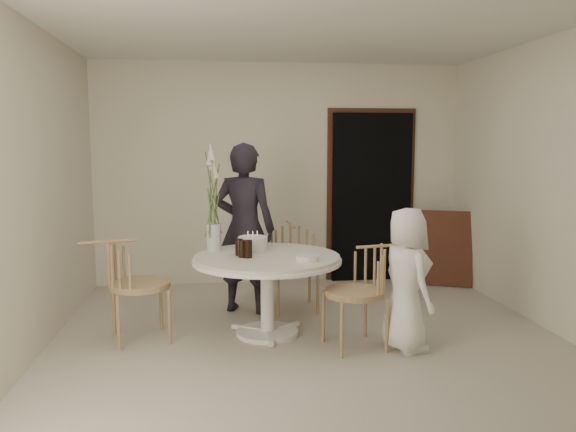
{
  "coord_description": "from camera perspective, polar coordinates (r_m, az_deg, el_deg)",
  "views": [
    {
      "loc": [
        -0.8,
        -4.65,
        1.71
      ],
      "look_at": [
        -0.16,
        0.3,
        1.08
      ],
      "focal_mm": 35.0,
      "sensor_mm": 36.0,
      "label": 1
    }
  ],
  "objects": [
    {
      "name": "ground",
      "position": [
        5.02,
        2.26,
        -12.68
      ],
      "size": [
        4.5,
        4.5,
        0.0
      ],
      "primitive_type": "plane",
      "color": "#BAB29F",
      "rests_on": "ground"
    },
    {
      "name": "room_shell",
      "position": [
        4.72,
        2.36,
        6.15
      ],
      "size": [
        4.5,
        4.5,
        4.5
      ],
      "color": "silver",
      "rests_on": "ground"
    },
    {
      "name": "doorway",
      "position": [
        7.14,
        8.46,
        1.87
      ],
      "size": [
        1.0,
        0.1,
        2.1
      ],
      "primitive_type": "cube",
      "color": "black",
      "rests_on": "ground"
    },
    {
      "name": "door_trim",
      "position": [
        7.17,
        8.38,
        2.38
      ],
      "size": [
        1.12,
        0.03,
        2.22
      ],
      "primitive_type": "cube",
      "color": "#58291E",
      "rests_on": "ground"
    },
    {
      "name": "table",
      "position": [
        5.04,
        -2.13,
        -5.29
      ],
      "size": [
        1.33,
        1.33,
        0.73
      ],
      "color": "white",
      "rests_on": "ground"
    },
    {
      "name": "picture_frame",
      "position": [
        7.11,
        15.49,
        -3.17
      ],
      "size": [
        0.71,
        0.46,
        0.91
      ],
      "primitive_type": "cube",
      "rotation": [
        -0.17,
        0.0,
        -0.41
      ],
      "color": "#58291E",
      "rests_on": "ground"
    },
    {
      "name": "chair_far",
      "position": [
        5.93,
        0.45,
        -3.8
      ],
      "size": [
        0.51,
        0.55,
        0.88
      ],
      "rotation": [
        0.0,
        0.0,
        0.04
      ],
      "color": "tan",
      "rests_on": "ground"
    },
    {
      "name": "chair_right",
      "position": [
        4.82,
        8.15,
        -6.5
      ],
      "size": [
        0.58,
        0.54,
        0.88
      ],
      "rotation": [
        0.0,
        0.0,
        -1.39
      ],
      "color": "tan",
      "rests_on": "ground"
    },
    {
      "name": "chair_left",
      "position": [
        5.06,
        -16.29,
        -5.79
      ],
      "size": [
        0.62,
        0.59,
        0.92
      ],
      "rotation": [
        0.0,
        0.0,
        1.83
      ],
      "color": "tan",
      "rests_on": "ground"
    },
    {
      "name": "girl",
      "position": [
        5.72,
        -4.44,
        -1.25
      ],
      "size": [
        0.74,
        0.62,
        1.73
      ],
      "primitive_type": "imported",
      "rotation": [
        0.0,
        0.0,
        2.77
      ],
      "color": "black",
      "rests_on": "ground"
    },
    {
      "name": "boy",
      "position": [
        4.78,
        11.93,
        -6.33
      ],
      "size": [
        0.5,
        0.65,
        1.2
      ],
      "primitive_type": "imported",
      "rotation": [
        0.0,
        0.0,
        1.78
      ],
      "color": "white",
      "rests_on": "ground"
    },
    {
      "name": "birthday_cake",
      "position": [
        5.24,
        -3.59,
        -2.82
      ],
      "size": [
        0.27,
        0.27,
        0.18
      ],
      "rotation": [
        0.0,
        0.0,
        -0.01
      ],
      "color": "white",
      "rests_on": "table"
    },
    {
      "name": "cola_tumbler_a",
      "position": [
        4.98,
        -4.52,
        -3.29
      ],
      "size": [
        0.08,
        0.08,
        0.14
      ],
      "primitive_type": "cylinder",
      "rotation": [
        0.0,
        0.0,
        0.31
      ],
      "color": "black",
      "rests_on": "table"
    },
    {
      "name": "cola_tumbler_b",
      "position": [
        4.93,
        -4.68,
        -3.37
      ],
      "size": [
        0.08,
        0.08,
        0.15
      ],
      "primitive_type": "cylinder",
      "rotation": [
        0.0,
        0.0,
        0.23
      ],
      "color": "black",
      "rests_on": "table"
    },
    {
      "name": "cola_tumbler_c",
      "position": [
        4.9,
        -4.07,
        -3.38
      ],
      "size": [
        0.07,
        0.07,
        0.15
      ],
      "primitive_type": "cylinder",
      "rotation": [
        0.0,
        0.0,
        0.02
      ],
      "color": "black",
      "rests_on": "table"
    },
    {
      "name": "cola_tumbler_d",
      "position": [
        5.02,
        -5.0,
        -3.18
      ],
      "size": [
        0.09,
        0.09,
        0.15
      ],
      "primitive_type": "cylinder",
      "rotation": [
        0.0,
        0.0,
        0.4
      ],
      "color": "black",
      "rests_on": "table"
    },
    {
      "name": "plate_stack",
      "position": [
        4.77,
        1.92,
        -4.3
      ],
      "size": [
        0.27,
        0.27,
        0.05
      ],
      "primitive_type": "cylinder",
      "rotation": [
        0.0,
        0.0,
        -0.42
      ],
      "color": "white",
      "rests_on": "table"
    },
    {
      "name": "flower_vase",
      "position": [
        5.21,
        -7.61,
        1.0
      ],
      "size": [
        0.14,
        0.14,
        1.0
      ],
      "rotation": [
        0.0,
        0.0,
        0.22
      ],
      "color": "silver",
      "rests_on": "table"
    }
  ]
}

